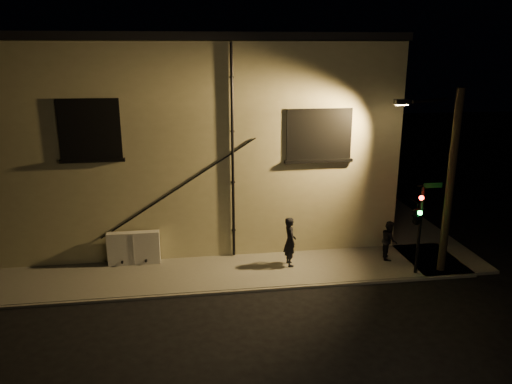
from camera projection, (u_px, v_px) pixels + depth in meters
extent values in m
plane|color=black|center=(293.00, 288.00, 17.77)|extent=(90.00, 90.00, 0.00)
cube|color=#5E5D54|center=(206.00, 274.00, 18.76)|extent=(20.00, 3.00, 0.12)
cube|color=#5E5D54|center=(381.00, 209.00, 26.25)|extent=(3.00, 16.00, 0.12)
cube|color=tan|center=(196.00, 131.00, 24.71)|extent=(16.00, 12.00, 8.50)
cube|color=black|center=(193.00, 38.00, 23.47)|extent=(16.20, 12.20, 0.30)
cube|color=black|center=(90.00, 129.00, 18.11)|extent=(2.20, 0.10, 2.20)
cube|color=black|center=(90.00, 129.00, 18.13)|extent=(1.98, 0.05, 1.98)
cube|color=black|center=(319.00, 134.00, 19.42)|extent=(2.60, 0.10, 2.00)
cube|color=#A5B28C|center=(319.00, 134.00, 19.43)|extent=(2.38, 0.05, 1.78)
cylinder|color=black|center=(233.00, 154.00, 19.08)|extent=(0.11, 0.11, 8.30)
cylinder|color=black|center=(176.00, 189.00, 19.18)|extent=(5.96, 0.04, 3.75)
cylinder|color=black|center=(179.00, 188.00, 19.18)|extent=(5.96, 0.04, 3.75)
cube|color=beige|center=(134.00, 248.00, 19.33)|extent=(1.99, 0.33, 1.31)
imported|color=black|center=(290.00, 241.00, 19.12)|extent=(0.52, 0.74, 1.95)
imported|color=black|center=(389.00, 240.00, 19.77)|extent=(0.76, 0.88, 1.57)
cylinder|color=black|center=(419.00, 231.00, 18.27)|extent=(0.12, 0.12, 3.34)
imported|color=black|center=(417.00, 214.00, 17.92)|extent=(0.48, 2.02, 0.81)
sphere|color=#FF140C|center=(421.00, 198.00, 17.57)|extent=(0.17, 0.17, 0.17)
sphere|color=#14FF3F|center=(420.00, 213.00, 17.73)|extent=(0.17, 0.17, 0.17)
cube|color=#0C4C1E|center=(433.00, 185.00, 17.83)|extent=(0.70, 0.03, 0.18)
cylinder|color=black|center=(450.00, 185.00, 18.06)|extent=(0.29, 0.29, 6.93)
cylinder|color=black|center=(430.00, 100.00, 17.63)|extent=(1.76, 0.96, 0.10)
cube|color=black|center=(402.00, 102.00, 18.07)|extent=(0.55, 0.28, 0.18)
cube|color=#FFC672|center=(402.00, 105.00, 18.10)|extent=(0.42, 0.20, 0.04)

